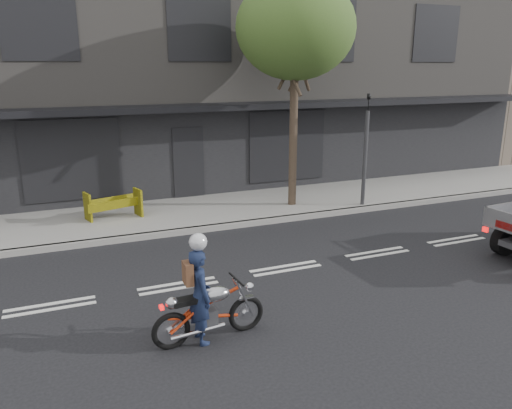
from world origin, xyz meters
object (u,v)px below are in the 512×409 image
object	(u,v)px
traffic_light_pole	(365,156)
construction_barrier	(114,206)
street_tree	(295,29)
rider	(200,296)
motorcycle	(209,310)

from	to	relation	value
traffic_light_pole	construction_barrier	xyz separation A→B (m)	(-7.28, 1.19, -1.09)
construction_barrier	street_tree	bearing A→B (deg)	-3.66
traffic_light_pole	rider	bearing A→B (deg)	-140.72
traffic_light_pole	rider	size ratio (longest dim) A/B	2.23
rider	construction_barrier	bearing A→B (deg)	0.58
rider	street_tree	bearing A→B (deg)	-40.71
construction_barrier	motorcycle	bearing A→B (deg)	-84.11
street_tree	motorcycle	distance (m)	9.18
motorcycle	street_tree	bearing A→B (deg)	50.17
street_tree	rider	size ratio (longest dim) A/B	4.30
traffic_light_pole	construction_barrier	distance (m)	7.45
street_tree	rider	bearing A→B (deg)	-126.68
street_tree	construction_barrier	bearing A→B (deg)	176.34
motorcycle	construction_barrier	size ratio (longest dim) A/B	1.31
rider	construction_barrier	world-z (taller)	rider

